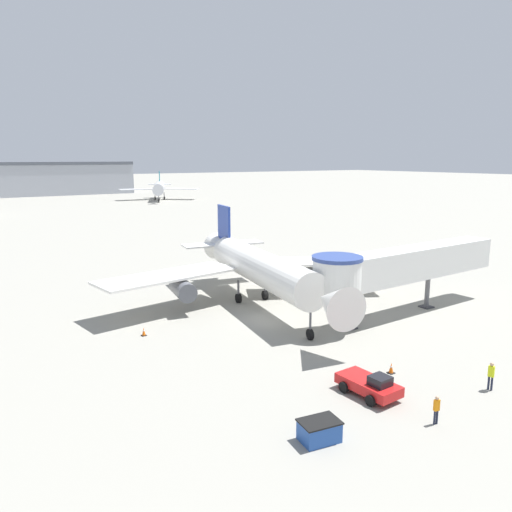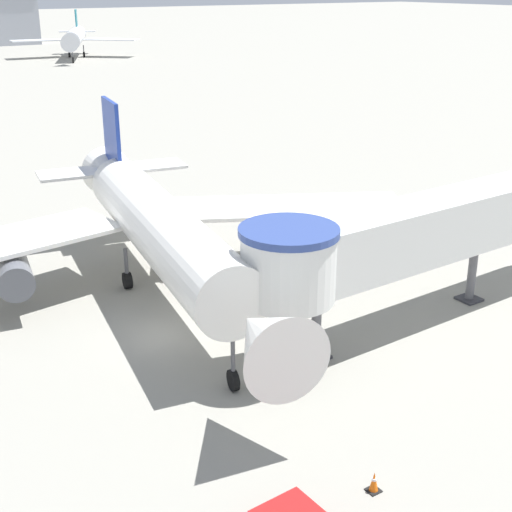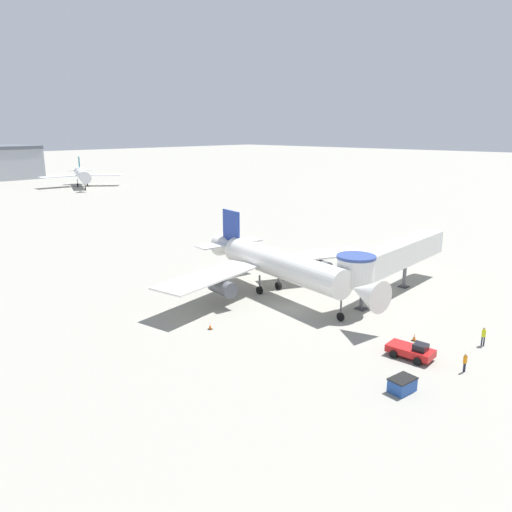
{
  "view_description": "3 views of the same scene",
  "coord_description": "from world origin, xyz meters",
  "px_view_note": "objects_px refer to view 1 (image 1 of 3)",
  "views": [
    {
      "loc": [
        -23.71,
        -34.69,
        14.02
      ],
      "look_at": [
        1.57,
        4.32,
        4.85
      ],
      "focal_mm": 35.0,
      "sensor_mm": 36.0,
      "label": 1
    },
    {
      "loc": [
        -12.89,
        -27.3,
        15.53
      ],
      "look_at": [
        3.76,
        -1.82,
        3.72
      ],
      "focal_mm": 50.0,
      "sensor_mm": 36.0,
      "label": 2
    },
    {
      "loc": [
        -40.43,
        -32.47,
        19.07
      ],
      "look_at": [
        -0.11,
        5.91,
        4.79
      ],
      "focal_mm": 35.0,
      "sensor_mm": 36.0,
      "label": 3
    }
  ],
  "objects_px": {
    "background_jet_teal_tail": "(159,188)",
    "main_airplane": "(258,268)",
    "ground_crew_wing_walker": "(491,374)",
    "jet_bridge": "(398,265)",
    "service_container_blue": "(319,431)",
    "traffic_cone_port_wing": "(144,332)",
    "traffic_cone_near_nose": "(391,368)",
    "pushback_tug_red": "(370,385)",
    "ground_crew_marshaller": "(436,408)"
  },
  "relations": [
    {
      "from": "background_jet_teal_tail",
      "to": "main_airplane",
      "type": "bearing_deg",
      "value": -84.42
    },
    {
      "from": "ground_crew_wing_walker",
      "to": "jet_bridge",
      "type": "bearing_deg",
      "value": 136.98
    },
    {
      "from": "service_container_blue",
      "to": "jet_bridge",
      "type": "bearing_deg",
      "value": 32.13
    },
    {
      "from": "traffic_cone_port_wing",
      "to": "traffic_cone_near_nose",
      "type": "bearing_deg",
      "value": -54.52
    },
    {
      "from": "traffic_cone_port_wing",
      "to": "ground_crew_wing_walker",
      "type": "xyz_separation_m",
      "value": [
        14.44,
        -20.73,
        0.72
      ]
    },
    {
      "from": "traffic_cone_near_nose",
      "to": "ground_crew_wing_walker",
      "type": "distance_m",
      "value": 5.99
    },
    {
      "from": "service_container_blue",
      "to": "ground_crew_wing_walker",
      "type": "xyz_separation_m",
      "value": [
        12.44,
        -1.39,
        0.49
      ]
    },
    {
      "from": "pushback_tug_red",
      "to": "ground_crew_wing_walker",
      "type": "xyz_separation_m",
      "value": [
        6.73,
        -3.54,
        0.36
      ]
    },
    {
      "from": "traffic_cone_port_wing",
      "to": "ground_crew_marshaller",
      "type": "relative_size",
      "value": 0.42
    },
    {
      "from": "pushback_tug_red",
      "to": "traffic_cone_port_wing",
      "type": "distance_m",
      "value": 18.85
    },
    {
      "from": "pushback_tug_red",
      "to": "ground_crew_marshaller",
      "type": "height_order",
      "value": "ground_crew_marshaller"
    },
    {
      "from": "main_airplane",
      "to": "background_jet_teal_tail",
      "type": "xyz_separation_m",
      "value": [
        39.02,
        120.58,
        0.45
      ]
    },
    {
      "from": "main_airplane",
      "to": "traffic_cone_port_wing",
      "type": "distance_m",
      "value": 12.94
    },
    {
      "from": "main_airplane",
      "to": "ground_crew_wing_walker",
      "type": "height_order",
      "value": "main_airplane"
    },
    {
      "from": "background_jet_teal_tail",
      "to": "service_container_blue",
      "type": "bearing_deg",
      "value": -85.65
    },
    {
      "from": "pushback_tug_red",
      "to": "service_container_blue",
      "type": "relative_size",
      "value": 1.78
    },
    {
      "from": "traffic_cone_port_wing",
      "to": "ground_crew_wing_walker",
      "type": "distance_m",
      "value": 25.28
    },
    {
      "from": "service_container_blue",
      "to": "background_jet_teal_tail",
      "type": "height_order",
      "value": "background_jet_teal_tail"
    },
    {
      "from": "service_container_blue",
      "to": "traffic_cone_port_wing",
      "type": "xyz_separation_m",
      "value": [
        -2.0,
        19.35,
        -0.23
      ]
    },
    {
      "from": "main_airplane",
      "to": "traffic_cone_port_wing",
      "type": "height_order",
      "value": "main_airplane"
    },
    {
      "from": "pushback_tug_red",
      "to": "main_airplane",
      "type": "bearing_deg",
      "value": 73.66
    },
    {
      "from": "pushback_tug_red",
      "to": "background_jet_teal_tail",
      "type": "distance_m",
      "value": 146.47
    },
    {
      "from": "main_airplane",
      "to": "pushback_tug_red",
      "type": "height_order",
      "value": "main_airplane"
    },
    {
      "from": "jet_bridge",
      "to": "pushback_tug_red",
      "type": "distance_m",
      "value": 16.91
    },
    {
      "from": "traffic_cone_near_nose",
      "to": "background_jet_teal_tail",
      "type": "bearing_deg",
      "value": 73.83
    },
    {
      "from": "pushback_tug_red",
      "to": "traffic_cone_port_wing",
      "type": "xyz_separation_m",
      "value": [
        -7.71,
        17.2,
        -0.36
      ]
    },
    {
      "from": "pushback_tug_red",
      "to": "background_jet_teal_tail",
      "type": "relative_size",
      "value": 0.15
    },
    {
      "from": "service_container_blue",
      "to": "traffic_cone_near_nose",
      "type": "distance_m",
      "value": 9.9
    },
    {
      "from": "ground_crew_marshaller",
      "to": "background_jet_teal_tail",
      "type": "distance_m",
      "value": 150.41
    },
    {
      "from": "main_airplane",
      "to": "traffic_cone_near_nose",
      "type": "distance_m",
      "value": 18.09
    },
    {
      "from": "service_container_blue",
      "to": "traffic_cone_port_wing",
      "type": "distance_m",
      "value": 19.45
    },
    {
      "from": "pushback_tug_red",
      "to": "traffic_cone_near_nose",
      "type": "relative_size",
      "value": 5.47
    },
    {
      "from": "background_jet_teal_tail",
      "to": "pushback_tug_red",
      "type": "bearing_deg",
      "value": -83.82
    },
    {
      "from": "traffic_cone_port_wing",
      "to": "traffic_cone_near_nose",
      "type": "relative_size",
      "value": 0.93
    },
    {
      "from": "main_airplane",
      "to": "jet_bridge",
      "type": "relative_size",
      "value": 1.38
    },
    {
      "from": "main_airplane",
      "to": "service_container_blue",
      "type": "relative_size",
      "value": 13.64
    },
    {
      "from": "jet_bridge",
      "to": "ground_crew_marshaller",
      "type": "height_order",
      "value": "jet_bridge"
    },
    {
      "from": "traffic_cone_port_wing",
      "to": "background_jet_teal_tail",
      "type": "xyz_separation_m",
      "value": [
        51.33,
        122.58,
        3.88
      ]
    },
    {
      "from": "main_airplane",
      "to": "service_container_blue",
      "type": "height_order",
      "value": "main_airplane"
    },
    {
      "from": "traffic_cone_port_wing",
      "to": "service_container_blue",
      "type": "bearing_deg",
      "value": -84.1
    },
    {
      "from": "service_container_blue",
      "to": "traffic_cone_near_nose",
      "type": "relative_size",
      "value": 3.08
    },
    {
      "from": "traffic_cone_near_nose",
      "to": "pushback_tug_red",
      "type": "bearing_deg",
      "value": -157.32
    },
    {
      "from": "service_container_blue",
      "to": "ground_crew_wing_walker",
      "type": "relative_size",
      "value": 1.23
    },
    {
      "from": "ground_crew_marshaller",
      "to": "background_jet_teal_tail",
      "type": "xyz_separation_m",
      "value": [
        43.06,
        144.08,
        3.27
      ]
    },
    {
      "from": "jet_bridge",
      "to": "ground_crew_wing_walker",
      "type": "height_order",
      "value": "jet_bridge"
    },
    {
      "from": "ground_crew_marshaller",
      "to": "pushback_tug_red",
      "type": "bearing_deg",
      "value": -70.94
    },
    {
      "from": "main_airplane",
      "to": "background_jet_teal_tail",
      "type": "distance_m",
      "value": 126.74
    },
    {
      "from": "jet_bridge",
      "to": "traffic_cone_near_nose",
      "type": "xyz_separation_m",
      "value": [
        -9.73,
        -8.29,
        -4.3
      ]
    },
    {
      "from": "service_container_blue",
      "to": "ground_crew_wing_walker",
      "type": "height_order",
      "value": "ground_crew_wing_walker"
    },
    {
      "from": "traffic_cone_near_nose",
      "to": "ground_crew_wing_walker",
      "type": "xyz_separation_m",
      "value": [
        3.22,
        -5.0,
        0.69
      ]
    }
  ]
}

